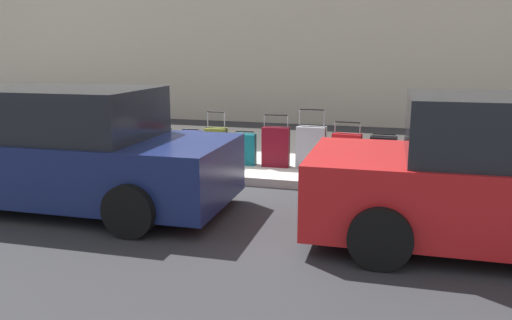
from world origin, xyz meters
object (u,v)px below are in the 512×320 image
Objects in this scene: suitcase_silver_4 at (311,148)px; parked_car_navy_1 at (67,152)px; suitcase_red_3 at (346,153)px; suitcase_red_10 at (134,140)px; suitcase_olive_0 at (455,157)px; suitcase_navy_1 at (419,156)px; suitcase_maroon_5 at (276,147)px; suitcase_teal_6 at (245,149)px; suitcase_navy_8 at (191,146)px; fire_hydrant at (61,134)px; suitcase_olive_7 at (216,146)px; suitcase_silver_11 at (109,136)px; bollard_post at (30,129)px; suitcase_black_9 at (164,145)px; suitcase_black_2 at (383,155)px.

parked_car_navy_1 reaches higher than suitcase_silver_4.
suitcase_red_3 is 3.90m from suitcase_red_10.
suitcase_olive_0 is at bearing -174.94° from suitcase_red_3.
suitcase_navy_1 is 0.80× the size of suitcase_maroon_5.
suitcase_teal_6 is at bearing -3.77° from suitcase_red_3.
suitcase_maroon_5 is at bearing -178.89° from suitcase_navy_8.
suitcase_olive_7 is at bearing 179.94° from fire_hydrant.
suitcase_silver_11 reaches higher than suitcase_red_10.
suitcase_teal_6 is 0.13× the size of parked_car_navy_1.
suitcase_maroon_5 is 1.58m from suitcase_navy_8.
bollard_post reaches higher than suitcase_maroon_5.
parked_car_navy_1 is (-1.00, 2.60, 0.25)m from suitcase_silver_11.
suitcase_black_9 is 2.82m from bollard_post.
suitcase_red_3 reaches higher than suitcase_teal_6.
suitcase_olive_0 reaches higher than bollard_post.
parked_car_navy_1 reaches higher than suitcase_navy_8.
suitcase_navy_8 reaches higher than suitcase_teal_6.
suitcase_navy_1 is 6.67m from fire_hydrant.
suitcase_navy_1 reaches higher than fire_hydrant.
parked_car_navy_1 is at bearing 31.66° from suitcase_black_2.
suitcase_silver_11 is 1.63m from bollard_post.
suitcase_olive_7 reaches higher than fire_hydrant.
bollard_post is (0.60, 0.15, 0.10)m from fire_hydrant.
fire_hydrant is at bearing 0.00° from suitcase_black_2.
bollard_post is at bearing 2.01° from suitcase_red_10.
suitcase_red_3 is at bearing 178.15° from suitcase_silver_11.
suitcase_black_9 is 2.21m from fire_hydrant.
parked_car_navy_1 is (-2.01, 2.53, 0.25)m from fire_hydrant.
bollard_post is (6.71, 0.15, 0.16)m from suitcase_black_2.
suitcase_black_2 is 3.90m from suitcase_black_9.
suitcase_silver_4 reaches higher than suitcase_navy_1.
suitcase_navy_1 is 0.95× the size of suitcase_red_10.
suitcase_silver_4 is (2.30, 0.01, 0.03)m from suitcase_olive_0.
suitcase_silver_11 is (2.22, -0.08, 0.05)m from suitcase_olive_7.
suitcase_black_2 is at bearing -179.93° from suitcase_olive_7.
suitcase_navy_8 is at bearing 0.77° from suitcase_olive_0.
suitcase_olive_0 reaches higher than suitcase_teal_6.
suitcase_black_2 is at bearing -2.12° from suitcase_navy_1.
suitcase_silver_11 is at bearing -175.71° from fire_hydrant.
suitcase_olive_0 is 0.94× the size of suitcase_silver_11.
suitcase_olive_0 is 1.30× the size of suitcase_navy_1.
suitcase_black_9 is 0.84× the size of fire_hydrant.
suitcase_black_2 is at bearing 176.57° from suitcase_silver_4.
suitcase_teal_6 is 3.74m from fire_hydrant.
fire_hydrant is at bearing 0.40° from suitcase_navy_8.
suitcase_red_3 is at bearing 178.73° from suitcase_black_9.
suitcase_olive_0 is at bearing -178.81° from suitcase_olive_7.
suitcase_maroon_5 is 1.08m from suitcase_olive_7.
fire_hydrant is (4.30, 0.05, 0.03)m from suitcase_maroon_5.
suitcase_silver_4 is 3.91m from parked_car_navy_1.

